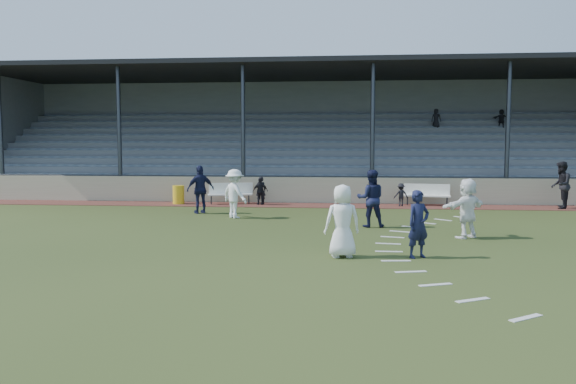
% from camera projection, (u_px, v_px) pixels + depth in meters
% --- Properties ---
extents(ground, '(90.00, 90.00, 0.00)m').
position_uv_depth(ground, '(279.00, 250.00, 14.67)').
color(ground, '#2E3B18').
rests_on(ground, ground).
extents(cinder_track, '(34.00, 2.00, 0.02)m').
position_uv_depth(cinder_track, '(305.00, 205.00, 25.08)').
color(cinder_track, '#522720').
rests_on(cinder_track, ground).
extents(retaining_wall, '(34.00, 0.18, 1.20)m').
position_uv_depth(retaining_wall, '(307.00, 190.00, 26.07)').
color(retaining_wall, '#C4BA96').
rests_on(retaining_wall, ground).
extents(bench_left, '(2.04, 0.96, 0.95)m').
position_uv_depth(bench_left, '(231.00, 191.00, 25.57)').
color(bench_left, white).
rests_on(bench_left, cinder_track).
extents(bench_right, '(2.04, 0.72, 0.95)m').
position_uv_depth(bench_right, '(427.00, 193.00, 24.90)').
color(bench_right, white).
rests_on(bench_right, cinder_track).
extents(trash_bin, '(0.52, 0.52, 0.84)m').
position_uv_depth(trash_bin, '(179.00, 195.00, 25.56)').
color(trash_bin, yellow).
rests_on(trash_bin, cinder_track).
extents(football, '(0.24, 0.24, 0.24)m').
position_uv_depth(football, '(344.00, 245.00, 14.75)').
color(football, '#DA490C').
rests_on(football, ground).
extents(player_white_lead, '(0.98, 0.75, 1.79)m').
position_uv_depth(player_white_lead, '(342.00, 221.00, 13.65)').
color(player_white_lead, white).
rests_on(player_white_lead, ground).
extents(player_navy_lead, '(0.72, 0.65, 1.65)m').
position_uv_depth(player_navy_lead, '(418.00, 224.00, 13.58)').
color(player_navy_lead, '#141838').
rests_on(player_navy_lead, ground).
extents(player_navy_mid, '(0.95, 0.75, 1.90)m').
position_uv_depth(player_navy_mid, '(371.00, 198.00, 18.57)').
color(player_navy_mid, '#141838').
rests_on(player_navy_mid, ground).
extents(player_white_wing, '(1.33, 1.26, 1.82)m').
position_uv_depth(player_white_wing, '(235.00, 194.00, 20.80)').
color(player_white_wing, white).
rests_on(player_white_wing, ground).
extents(player_navy_wing, '(1.18, 1.00, 1.90)m').
position_uv_depth(player_navy_wing, '(201.00, 190.00, 22.19)').
color(player_navy_wing, '#141838').
rests_on(player_navy_wing, ground).
extents(player_white_back, '(1.61, 1.40, 1.76)m').
position_uv_depth(player_white_back, '(467.00, 208.00, 16.43)').
color(player_white_back, white).
rests_on(player_white_back, ground).
extents(official, '(1.08, 1.19, 1.99)m').
position_uv_depth(official, '(561.00, 185.00, 23.65)').
color(official, black).
rests_on(official, cinder_track).
extents(sub_left_near, '(0.52, 0.42, 1.26)m').
position_uv_depth(sub_left_near, '(261.00, 190.00, 25.34)').
color(sub_left_near, black).
rests_on(sub_left_near, cinder_track).
extents(sub_left_far, '(0.76, 0.51, 1.20)m').
position_uv_depth(sub_left_far, '(260.00, 191.00, 25.16)').
color(sub_left_far, black).
rests_on(sub_left_far, cinder_track).
extents(sub_right, '(0.71, 0.51, 1.00)m').
position_uv_depth(sub_right, '(401.00, 195.00, 24.64)').
color(sub_right, black).
rests_on(sub_right, cinder_track).
extents(grandstand, '(34.60, 9.00, 6.61)m').
position_uv_depth(grandstand, '(312.00, 154.00, 30.60)').
color(grandstand, slate).
rests_on(grandstand, ground).
extents(penalty_arc, '(3.89, 14.63, 0.01)m').
position_uv_depth(penalty_arc, '(439.00, 252.00, 14.27)').
color(penalty_arc, silver).
rests_on(penalty_arc, ground).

